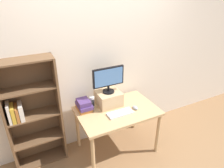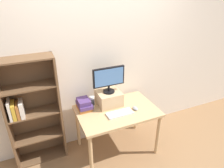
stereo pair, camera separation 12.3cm
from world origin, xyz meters
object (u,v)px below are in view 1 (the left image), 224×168
Objects in this scene: computer_mouse at (135,108)px; book_stack at (84,105)px; desk_speaker at (92,102)px; bookshelf_unit at (32,114)px; riser_box at (109,98)px; keyboard at (120,113)px; computer_monitor at (108,78)px; desk at (117,115)px.

book_stack reaches higher than computer_mouse.
desk_speaker is (0.12, -0.00, 0.02)m from book_stack.
bookshelf_unit is 4.56× the size of riser_box.
desk_speaker is at bearing 131.85° from keyboard.
computer_monitor reaches higher than computer_mouse.
riser_box is (1.05, -0.13, 0.03)m from bookshelf_unit.
book_stack reaches higher than keyboard.
desk is 0.49m from book_stack.
computer_monitor is at bearing 103.48° from desk.
keyboard is 0.43m from desk_speaker.
bookshelf_unit reaches higher than keyboard.
keyboard is 0.25m from computer_mouse.
bookshelf_unit reaches higher than desk.
desk is 2.44× the size of computer_monitor.
computer_mouse is 0.59× the size of desk_speaker.
bookshelf_unit is at bearing 163.90° from desk.
riser_box is 0.31m from keyboard.
bookshelf_unit is at bearing 171.69° from book_stack.
bookshelf_unit is 0.69m from book_stack.
computer_mouse reaches higher than keyboard.
computer_mouse is 0.39× the size of book_stack.
bookshelf_unit is (-1.09, 0.32, 0.16)m from desk.
desk is 0.27m from riser_box.
riser_box is at bearing -4.11° from book_stack.
riser_box reaches higher than book_stack.
keyboard is at bearing -82.91° from riser_box.
desk_speaker is (-0.25, 0.03, -0.33)m from computer_monitor.
keyboard is 3.49× the size of computer_mouse.
computer_monitor reaches higher than desk_speaker.
bookshelf_unit is 8.71× the size of desk_speaker.
bookshelf_unit reaches higher than book_stack.
bookshelf_unit is 14.79× the size of computer_mouse.
book_stack is (-0.41, 0.22, 0.16)m from desk.
bookshelf_unit is at bearing 158.81° from keyboard.
book_stack is at bearing 141.65° from keyboard.
desk is 3.32× the size of riser_box.
book_stack is 0.12m from desk_speaker.
riser_box is 0.37m from book_stack.
computer_monitor is 4.41× the size of computer_mouse.
computer_monitor is at bearing -5.76° from desk_speaker.
computer_monitor is 2.59× the size of desk_speaker.
desk is 0.28m from computer_mouse.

